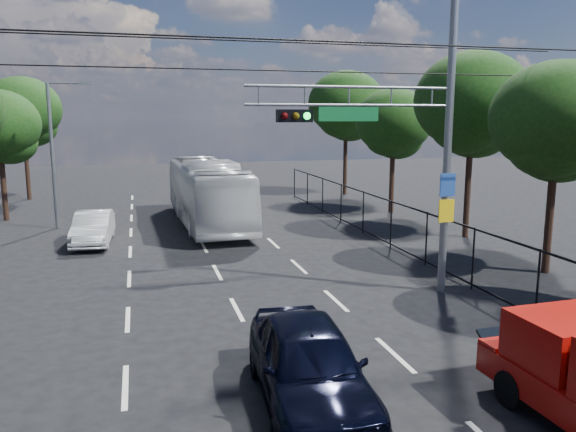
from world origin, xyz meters
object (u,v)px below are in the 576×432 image
object	(u,v)px
white_bus	(207,192)
white_van	(93,228)
signal_mast	(412,123)
navy_hatchback	(309,364)

from	to	relation	value
white_bus	white_van	distance (m)	6.37
signal_mast	white_van	world-z (taller)	signal_mast
white_van	signal_mast	bearing A→B (deg)	-42.53
navy_hatchback	white_van	distance (m)	16.37
signal_mast	navy_hatchback	world-z (taller)	signal_mast
navy_hatchback	white_bus	size ratio (longest dim) A/B	0.41
white_bus	white_van	size ratio (longest dim) A/B	2.77
white_bus	signal_mast	bearing A→B (deg)	-73.24
signal_mast	white_bus	bearing A→B (deg)	108.56
navy_hatchback	white_van	bearing A→B (deg)	111.82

